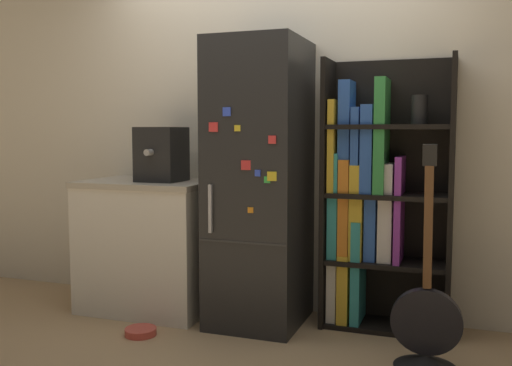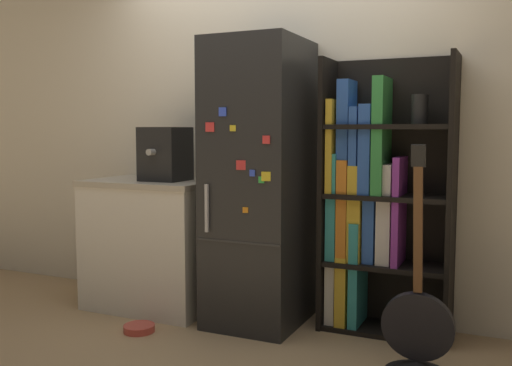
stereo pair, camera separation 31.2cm
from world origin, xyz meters
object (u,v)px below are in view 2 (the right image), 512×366
refrigerator (259,184)px  bookshelf (372,203)px  guitar (417,341)px  espresso_machine (165,154)px  pet_bowl (139,328)px

refrigerator → bookshelf: refrigerator is taller
refrigerator → guitar: (1.10, -0.40, -0.76)m
refrigerator → guitar: size_ratio=1.54×
espresso_machine → pet_bowl: 1.20m
bookshelf → espresso_machine: size_ratio=4.62×
espresso_machine → pet_bowl: espresso_machine is taller
guitar → pet_bowl: (-1.71, -0.10, -0.15)m
bookshelf → guitar: bearing=-56.2°
bookshelf → espresso_machine: bearing=-172.1°
pet_bowl → refrigerator: bearing=39.1°
bookshelf → guitar: (0.39, -0.58, -0.65)m
refrigerator → pet_bowl: 1.21m
refrigerator → pet_bowl: bearing=-140.9°
refrigerator → pet_bowl: refrigerator is taller
guitar → pet_bowl: 1.72m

